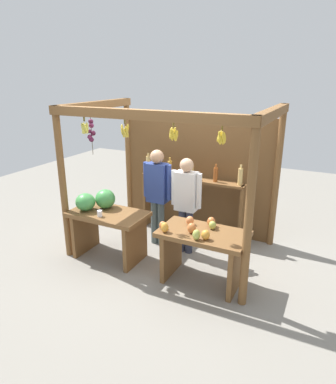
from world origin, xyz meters
TOP-DOWN VIEW (x-y plane):
  - ground_plane at (0.00, 0.00)m, footprint 12.00×12.00m
  - market_stall at (-0.01, 0.38)m, footprint 2.82×1.85m
  - fruit_counter_left at (-0.82, -0.64)m, footprint 1.13×0.65m
  - fruit_counter_right at (0.73, -0.66)m, footprint 1.13×0.64m
  - bottle_shelf_unit at (0.02, 0.65)m, footprint 1.80×0.22m
  - vendor_man at (-0.31, 0.07)m, footprint 0.48×0.21m
  - vendor_woman at (0.21, 0.01)m, footprint 0.48×0.20m

SIDE VIEW (x-z plane):
  - ground_plane at x=0.00m, z-range 0.00..0.00m
  - fruit_counter_right at x=0.73m, z-range 0.11..0.97m
  - fruit_counter_left at x=-0.82m, z-range 0.12..1.14m
  - bottle_shelf_unit at x=0.02m, z-range 0.10..1.46m
  - vendor_woman at x=0.21m, z-range 0.14..1.64m
  - vendor_man at x=-0.31m, z-range 0.15..1.71m
  - market_stall at x=-0.01m, z-range 0.20..2.44m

